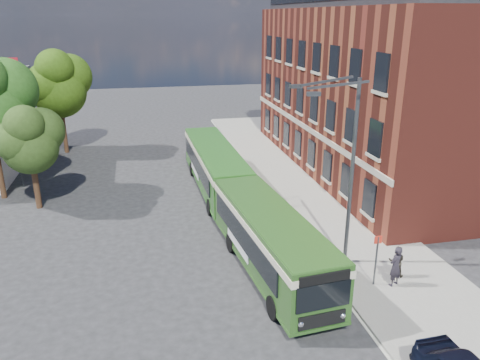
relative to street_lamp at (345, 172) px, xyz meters
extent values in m
plane|color=#242427|center=(-4.84, 2.00, -4.79)|extent=(120.00, 120.00, 0.00)
cube|color=gray|center=(2.16, 10.00, -4.72)|extent=(6.00, 48.00, 0.15)
cube|color=beige|center=(-0.89, 10.00, -4.79)|extent=(0.12, 48.00, 0.01)
cube|color=maroon|center=(9.16, 14.00, 1.21)|extent=(12.00, 26.00, 12.00)
cube|color=#BFB7A2|center=(3.12, 14.00, -1.19)|extent=(0.12, 26.00, 0.35)
cylinder|color=#3B3E41|center=(-17.34, 15.00, -0.29)|extent=(0.10, 0.10, 9.00)
cube|color=#B01425|center=(-16.89, 15.00, 3.81)|extent=(0.90, 0.02, 0.60)
cylinder|color=#3B3E41|center=(0.36, 0.00, -4.64)|extent=(0.44, 0.44, 0.30)
cylinder|color=#3B3E41|center=(0.36, 0.00, -0.29)|extent=(0.18, 0.18, 9.00)
cube|color=#3B3E41|center=(-0.87, -0.60, 4.01)|extent=(2.58, 0.46, 0.37)
cube|color=#3B3E41|center=(-0.87, 0.60, 4.01)|extent=(2.58, 0.46, 0.37)
cube|color=#3B3E41|center=(-2.11, -1.08, 3.76)|extent=(0.55, 0.22, 0.16)
cube|color=#3B3E41|center=(-2.11, 1.08, 3.76)|extent=(0.55, 0.22, 0.16)
cylinder|color=#3B3E41|center=(0.76, -2.20, -3.54)|extent=(0.08, 0.08, 2.50)
cube|color=red|center=(0.76, -2.20, -2.44)|extent=(0.35, 0.04, 0.35)
cube|color=#2A541D|center=(-3.41, 0.09, -3.02)|extent=(3.47, 10.70, 2.45)
cube|color=#2A541D|center=(-3.41, 0.09, -4.29)|extent=(3.52, 10.74, 0.14)
cube|color=black|center=(-4.71, 0.27, -2.89)|extent=(0.89, 8.68, 1.10)
cube|color=black|center=(-2.16, 0.51, -2.89)|extent=(0.89, 8.68, 1.10)
cube|color=beige|center=(-3.41, 0.09, -2.19)|extent=(3.54, 10.76, 0.32)
cube|color=#2A541D|center=(-3.41, 0.09, -1.83)|extent=(3.36, 10.59, 0.12)
cube|color=black|center=(-2.91, -5.17, -2.84)|extent=(2.15, 0.28, 1.05)
cube|color=black|center=(-2.91, -5.18, -2.09)|extent=(2.00, 0.27, 0.38)
cube|color=black|center=(-2.91, -5.18, -3.84)|extent=(1.90, 0.26, 0.55)
sphere|color=silver|center=(-3.76, -5.24, -3.84)|extent=(0.26, 0.26, 0.26)
sphere|color=silver|center=(-2.07, -5.08, -3.84)|extent=(0.26, 0.26, 0.26)
cube|color=black|center=(-3.90, 5.35, -2.79)|extent=(2.00, 0.27, 0.90)
cube|color=white|center=(-4.79, 0.96, -3.64)|extent=(0.34, 3.19, 0.45)
cylinder|color=black|center=(-4.25, -3.46, -4.29)|extent=(0.37, 1.02, 1.00)
cylinder|color=black|center=(-1.92, -3.24, -4.29)|extent=(0.37, 1.02, 1.00)
cylinder|color=black|center=(-4.80, 2.42, -4.29)|extent=(0.37, 1.02, 1.00)
cylinder|color=black|center=(-2.47, 2.64, -4.29)|extent=(0.37, 1.02, 1.00)
cube|color=#29621E|center=(-4.08, 11.65, -3.02)|extent=(2.79, 12.32, 2.45)
cube|color=#29621E|center=(-4.08, 11.65, -4.29)|extent=(2.83, 12.36, 0.14)
cube|color=black|center=(-5.37, 11.92, -2.89)|extent=(0.33, 10.46, 1.10)
cube|color=black|center=(-2.81, 11.98, -2.89)|extent=(0.33, 10.46, 1.10)
cube|color=beige|center=(-4.08, 11.65, -2.19)|extent=(2.85, 12.38, 0.32)
cube|color=#29621E|center=(-4.08, 11.65, -1.83)|extent=(2.69, 12.22, 0.12)
cube|color=black|center=(-3.93, 5.49, -2.84)|extent=(2.15, 0.13, 1.05)
cube|color=black|center=(-3.93, 5.48, -2.09)|extent=(2.00, 0.13, 0.38)
cube|color=black|center=(-3.93, 5.48, -3.84)|extent=(1.90, 0.12, 0.55)
sphere|color=silver|center=(-4.78, 5.48, -3.84)|extent=(0.26, 0.26, 0.26)
sphere|color=silver|center=(-3.08, 5.52, -3.84)|extent=(0.26, 0.26, 0.26)
cube|color=black|center=(-4.22, 17.82, -2.79)|extent=(2.00, 0.13, 0.90)
cube|color=white|center=(-5.39, 12.62, -3.64)|extent=(0.12, 3.20, 0.45)
cylinder|color=black|center=(-5.15, 7.30, -4.29)|extent=(0.30, 1.01, 1.00)
cylinder|color=black|center=(-2.81, 7.35, -4.29)|extent=(0.30, 1.01, 1.00)
cylinder|color=black|center=(-5.33, 14.96, -4.29)|extent=(0.30, 1.01, 1.00)
cylinder|color=black|center=(-2.99, 15.01, -4.29)|extent=(0.30, 1.01, 1.00)
imported|color=black|center=(1.60, -2.44, -3.71)|extent=(0.80, 0.69, 1.86)
imported|color=black|center=(2.08, -1.74, -3.90)|extent=(0.91, 0.84, 1.49)
cylinder|color=#382414|center=(-15.54, 10.69, -3.37)|extent=(0.36, 0.36, 2.83)
sphere|color=#263C14|center=(-15.54, 10.69, -0.80)|extent=(3.35, 3.35, 3.35)
sphere|color=#263C14|center=(-14.89, 11.21, 0.04)|extent=(2.83, 2.83, 2.83)
sphere|color=#263C14|center=(-16.12, 10.24, -0.28)|extent=(2.58, 2.58, 2.58)
sphere|color=#263C14|center=(-15.54, 10.05, 0.69)|extent=(2.32, 2.32, 2.32)
sphere|color=#255018|center=(-17.22, 13.76, 2.20)|extent=(4.10, 4.10, 4.10)
cylinder|color=#382414|center=(-15.47, 23.63, -2.88)|extent=(0.36, 0.36, 3.83)
sphere|color=#29470D|center=(-15.47, 23.63, 0.60)|extent=(4.52, 4.52, 4.52)
sphere|color=#29470D|center=(-14.60, 24.32, 1.73)|extent=(3.83, 3.83, 3.83)
sphere|color=#29470D|center=(-16.26, 23.02, 1.30)|extent=(3.48, 3.48, 3.48)
sphere|color=#29470D|center=(-15.47, 22.76, 2.60)|extent=(3.13, 3.13, 3.13)
camera|label=1|loc=(-8.92, -18.67, 6.72)|focal=35.00mm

